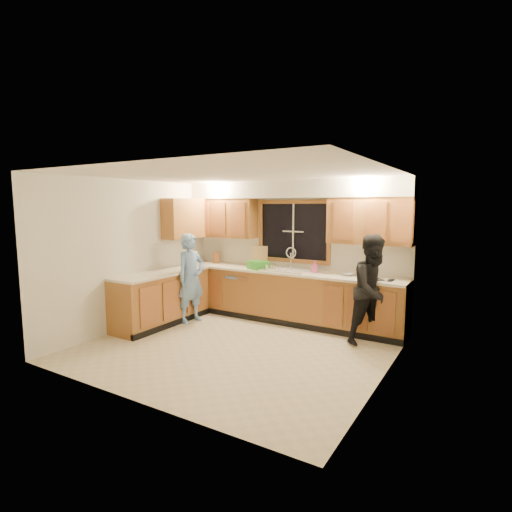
{
  "coord_description": "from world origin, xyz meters",
  "views": [
    {
      "loc": [
        3.15,
        -4.68,
        2.07
      ],
      "look_at": [
        -0.05,
        0.65,
        1.28
      ],
      "focal_mm": 28.0,
      "sensor_mm": 36.0,
      "label": 1
    }
  ],
  "objects_px": {
    "dishwasher": "(245,293)",
    "dish_crate": "(258,265)",
    "woman": "(374,290)",
    "stove": "(137,305)",
    "man": "(191,278)",
    "sink": "(286,274)",
    "knife_block": "(216,257)",
    "soap_bottle": "(315,266)",
    "bowl": "(348,274)"
  },
  "relations": [
    {
      "from": "knife_block",
      "to": "woman",
      "type": "bearing_deg",
      "value": -48.32
    },
    {
      "from": "stove",
      "to": "soap_bottle",
      "type": "distance_m",
      "value": 3.05
    },
    {
      "from": "sink",
      "to": "soap_bottle",
      "type": "height_order",
      "value": "sink"
    },
    {
      "from": "soap_bottle",
      "to": "sink",
      "type": "bearing_deg",
      "value": -172.61
    },
    {
      "from": "dishwasher",
      "to": "dish_crate",
      "type": "relative_size",
      "value": 2.62
    },
    {
      "from": "man",
      "to": "bowl",
      "type": "relative_size",
      "value": 7.54
    },
    {
      "from": "sink",
      "to": "dishwasher",
      "type": "height_order",
      "value": "sink"
    },
    {
      "from": "knife_block",
      "to": "bowl",
      "type": "xyz_separation_m",
      "value": [
        2.76,
        -0.07,
        -0.09
      ]
    },
    {
      "from": "stove",
      "to": "woman",
      "type": "relative_size",
      "value": 0.55
    },
    {
      "from": "sink",
      "to": "dishwasher",
      "type": "relative_size",
      "value": 1.05
    },
    {
      "from": "bowl",
      "to": "dish_crate",
      "type": "bearing_deg",
      "value": -173.68
    },
    {
      "from": "stove",
      "to": "soap_bottle",
      "type": "xyz_separation_m",
      "value": [
        2.32,
        1.89,
        0.57
      ]
    },
    {
      "from": "woman",
      "to": "knife_block",
      "type": "xyz_separation_m",
      "value": [
        -3.31,
        0.54,
        0.21
      ]
    },
    {
      "from": "man",
      "to": "woman",
      "type": "bearing_deg",
      "value": -72.16
    },
    {
      "from": "sink",
      "to": "soap_bottle",
      "type": "distance_m",
      "value": 0.55
    },
    {
      "from": "woman",
      "to": "bowl",
      "type": "xyz_separation_m",
      "value": [
        -0.55,
        0.48,
        0.12
      ]
    },
    {
      "from": "woman",
      "to": "bowl",
      "type": "relative_size",
      "value": 7.88
    },
    {
      "from": "sink",
      "to": "dish_crate",
      "type": "relative_size",
      "value": 2.75
    },
    {
      "from": "soap_bottle",
      "to": "bowl",
      "type": "bearing_deg",
      "value": 0.59
    },
    {
      "from": "knife_block",
      "to": "dishwasher",
      "type": "bearing_deg",
      "value": -50.1
    },
    {
      "from": "dishwasher",
      "to": "knife_block",
      "type": "distance_m",
      "value": 1.02
    },
    {
      "from": "stove",
      "to": "dish_crate",
      "type": "distance_m",
      "value": 2.21
    },
    {
      "from": "sink",
      "to": "soap_bottle",
      "type": "bearing_deg",
      "value": 7.39
    },
    {
      "from": "knife_block",
      "to": "soap_bottle",
      "type": "bearing_deg",
      "value": -40.95
    },
    {
      "from": "soap_bottle",
      "to": "dishwasher",
      "type": "bearing_deg",
      "value": -176.57
    },
    {
      "from": "bowl",
      "to": "man",
      "type": "bearing_deg",
      "value": -158.76
    },
    {
      "from": "dishwasher",
      "to": "dish_crate",
      "type": "distance_m",
      "value": 0.68
    },
    {
      "from": "dishwasher",
      "to": "woman",
      "type": "xyz_separation_m",
      "value": [
        2.52,
        -0.39,
        0.42
      ]
    },
    {
      "from": "stove",
      "to": "man",
      "type": "bearing_deg",
      "value": 67.42
    },
    {
      "from": "man",
      "to": "soap_bottle",
      "type": "bearing_deg",
      "value": -54.74
    },
    {
      "from": "dishwasher",
      "to": "dish_crate",
      "type": "xyz_separation_m",
      "value": [
        0.33,
        -0.09,
        0.58
      ]
    },
    {
      "from": "man",
      "to": "soap_bottle",
      "type": "distance_m",
      "value": 2.19
    },
    {
      "from": "sink",
      "to": "woman",
      "type": "distance_m",
      "value": 1.72
    },
    {
      "from": "woman",
      "to": "stove",
      "type": "bearing_deg",
      "value": 148.03
    },
    {
      "from": "woman",
      "to": "dishwasher",
      "type": "bearing_deg",
      "value": 116.98
    },
    {
      "from": "knife_block",
      "to": "stove",
      "type": "bearing_deg",
      "value": -133.6
    },
    {
      "from": "stove",
      "to": "dish_crate",
      "type": "relative_size",
      "value": 2.88
    },
    {
      "from": "sink",
      "to": "knife_block",
      "type": "bearing_deg",
      "value": 175.1
    },
    {
      "from": "soap_bottle",
      "to": "woman",
      "type": "bearing_deg",
      "value": -22.25
    },
    {
      "from": "stove",
      "to": "sink",
      "type": "bearing_deg",
      "value": 45.39
    },
    {
      "from": "stove",
      "to": "bowl",
      "type": "distance_m",
      "value": 3.51
    },
    {
      "from": "sink",
      "to": "bowl",
      "type": "xyz_separation_m",
      "value": [
        1.12,
        0.07,
        0.08
      ]
    },
    {
      "from": "sink",
      "to": "knife_block",
      "type": "distance_m",
      "value": 1.66
    },
    {
      "from": "dishwasher",
      "to": "woman",
      "type": "distance_m",
      "value": 2.58
    },
    {
      "from": "sink",
      "to": "stove",
      "type": "height_order",
      "value": "sink"
    },
    {
      "from": "sink",
      "to": "man",
      "type": "bearing_deg",
      "value": -147.29
    },
    {
      "from": "knife_block",
      "to": "man",
      "type": "bearing_deg",
      "value": -117.13
    },
    {
      "from": "knife_block",
      "to": "soap_bottle",
      "type": "height_order",
      "value": "knife_block"
    },
    {
      "from": "sink",
      "to": "woman",
      "type": "bearing_deg",
      "value": -13.56
    },
    {
      "from": "woman",
      "to": "knife_block",
      "type": "distance_m",
      "value": 3.36
    }
  ]
}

